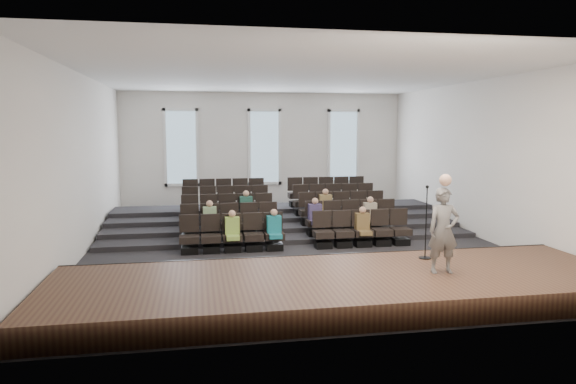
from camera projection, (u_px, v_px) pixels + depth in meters
name	position (u px, v px, depth m)	size (l,w,h in m)	color
ground	(295.00, 244.00, 15.51)	(14.00, 14.00, 0.00)	black
ceiling	(295.00, 76.00, 14.89)	(12.00, 14.00, 0.02)	white
wall_back	(264.00, 152.00, 22.06)	(12.00, 0.04, 5.00)	white
wall_front	(377.00, 189.00, 8.34)	(12.00, 0.04, 5.00)	white
wall_left	(81.00, 164.00, 14.15)	(0.04, 14.00, 5.00)	white
wall_right	(481.00, 160.00, 16.25)	(0.04, 14.00, 5.00)	white
stage	(342.00, 287.00, 10.49)	(11.80, 3.60, 0.50)	#4D3321
stage_lip	(321.00, 265.00, 12.22)	(11.80, 0.06, 0.52)	black
risers	(279.00, 220.00, 18.58)	(11.80, 4.80, 0.60)	black
seating_rows	(286.00, 214.00, 16.93)	(6.80, 4.70, 1.67)	black
windows	(265.00, 147.00, 21.97)	(8.44, 0.10, 3.24)	white
audience	(293.00, 216.00, 15.72)	(5.45, 2.64, 1.10)	#91B849
speaker	(443.00, 231.00, 10.56)	(0.65, 0.43, 1.78)	#63615D
mic_stand	(426.00, 237.00, 11.78)	(0.28, 0.28, 1.70)	black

